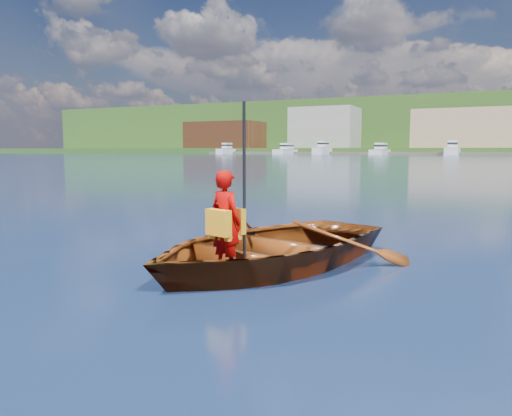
{
  "coord_description": "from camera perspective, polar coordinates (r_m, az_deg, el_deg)",
  "views": [
    {
      "loc": [
        3.13,
        -5.52,
        1.53
      ],
      "look_at": [
        0.35,
        0.4,
        0.76
      ],
      "focal_mm": 35.0,
      "sensor_mm": 36.0,
      "label": 1
    }
  ],
  "objects": [
    {
      "name": "child_paddler",
      "position": [
        5.78,
        -3.43,
        -1.56
      ],
      "size": [
        0.5,
        0.42,
        1.97
      ],
      "color": "#A60402",
      "rests_on": "ground"
    },
    {
      "name": "hillside_trees",
      "position": [
        252.46,
        21.18,
        10.32
      ],
      "size": [
        284.53,
        81.09,
        24.67
      ],
      "color": "#382314",
      "rests_on": "ground"
    },
    {
      "name": "dock",
      "position": [
        153.78,
        21.95,
        5.8
      ],
      "size": [
        160.02,
        5.13,
        0.8
      ],
      "color": "brown",
      "rests_on": "ground"
    },
    {
      "name": "marina_yachts",
      "position": [
        149.3,
        20.85,
        6.2
      ],
      "size": [
        143.61,
        13.5,
        4.39
      ],
      "color": "silver",
      "rests_on": "ground"
    },
    {
      "name": "waterfront_buildings",
      "position": [
        170.98,
        21.68,
        8.32
      ],
      "size": [
        202.0,
        16.0,
        14.0
      ],
      "color": "brown",
      "rests_on": "ground"
    },
    {
      "name": "shoreline",
      "position": [
        242.31,
        24.61,
        8.18
      ],
      "size": [
        400.0,
        140.0,
        22.0
      ],
      "color": "#3A5123",
      "rests_on": "ground"
    },
    {
      "name": "rowboat",
      "position": [
        6.6,
        1.35,
        -4.41
      ],
      "size": [
        3.89,
        4.62,
        0.82
      ],
      "color": "brown",
      "rests_on": "ground"
    },
    {
      "name": "ground",
      "position": [
        6.53,
        -4.31,
        -6.87
      ],
      "size": [
        600.0,
        600.0,
        0.0
      ],
      "color": "#17354A",
      "rests_on": "ground"
    }
  ]
}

